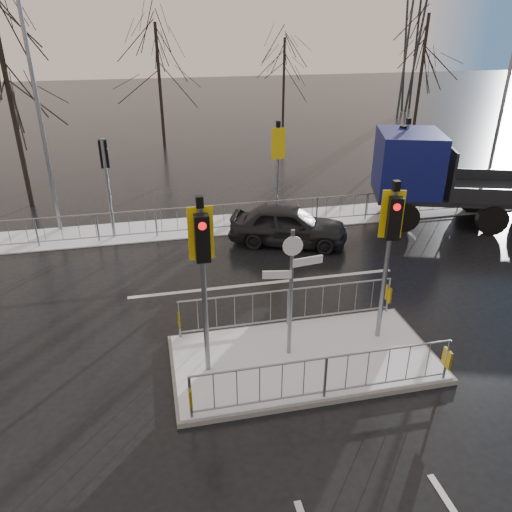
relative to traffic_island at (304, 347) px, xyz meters
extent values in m
plane|color=black|center=(0.01, -0.01, -0.39)|extent=(120.00, 120.00, 0.00)
cube|color=white|center=(0.01, 8.59, -0.37)|extent=(30.00, 2.00, 0.04)
cube|color=silver|center=(0.01, 3.79, -0.39)|extent=(8.00, 0.15, 0.01)
cube|color=slate|center=(0.01, -0.01, -0.33)|extent=(6.00, 3.00, 0.12)
cube|color=white|center=(0.01, -0.01, -0.26)|extent=(5.85, 2.85, 0.03)
cube|color=gold|center=(-2.69, -1.39, 0.28)|extent=(0.05, 0.28, 0.42)
cube|color=gold|center=(2.71, -1.39, 0.28)|extent=(0.05, 0.28, 0.42)
cube|color=gold|center=(-2.69, 1.37, 0.28)|extent=(0.05, 0.28, 0.42)
cube|color=gold|center=(2.71, 1.37, 0.28)|extent=(0.05, 0.28, 0.42)
cylinder|color=gray|center=(-2.19, -0.01, 1.63)|extent=(0.11, 0.11, 3.80)
cube|color=black|center=(-2.19, -0.19, 2.98)|extent=(0.28, 0.22, 0.95)
cylinder|color=red|center=(-2.19, -0.30, 3.28)|extent=(0.16, 0.04, 0.16)
cube|color=yellow|center=(-2.19, 0.06, 2.98)|extent=(0.50, 0.03, 1.10)
cube|color=black|center=(-2.19, -0.01, 3.65)|extent=(0.14, 0.14, 0.22)
cylinder|color=gray|center=(2.01, 0.39, 1.58)|extent=(0.11, 0.11, 3.70)
cube|color=black|center=(1.96, 0.22, 2.88)|extent=(0.33, 0.28, 0.95)
cylinder|color=red|center=(1.94, 0.11, 3.18)|extent=(0.16, 0.08, 0.16)
cube|color=yellow|center=(2.03, 0.46, 2.88)|extent=(0.49, 0.16, 1.10)
cube|color=black|center=(2.01, 0.39, 3.55)|extent=(0.14, 0.14, 0.22)
cylinder|color=gray|center=(-0.29, 0.19, 1.28)|extent=(0.09, 0.09, 3.10)
cube|color=silver|center=(0.06, 0.19, 2.08)|extent=(0.70, 0.14, 0.18)
cube|color=silver|center=(-0.61, 0.19, 1.83)|extent=(0.62, 0.15, 0.18)
cylinder|color=silver|center=(-0.29, 0.16, 2.48)|extent=(0.44, 0.03, 0.44)
cylinder|color=gray|center=(-4.49, 8.29, 1.40)|extent=(0.11, 0.11, 3.50)
cube|color=black|center=(-4.49, 8.47, 2.60)|extent=(0.28, 0.22, 0.95)
cylinder|color=red|center=(-4.49, 8.58, 2.90)|extent=(0.16, 0.04, 0.16)
cylinder|color=gray|center=(1.51, 8.29, 1.45)|extent=(0.11, 0.11, 3.60)
cube|color=black|center=(1.51, 8.47, 2.70)|extent=(0.28, 0.22, 0.95)
cylinder|color=red|center=(1.51, 8.58, 3.00)|extent=(0.16, 0.04, 0.16)
cube|color=yellow|center=(1.51, 8.22, 2.70)|extent=(0.50, 0.03, 1.10)
cube|color=black|center=(1.51, 8.29, 3.37)|extent=(0.14, 0.14, 0.22)
cylinder|color=gray|center=(6.51, 8.29, 1.40)|extent=(0.11, 0.11, 3.50)
cube|color=black|center=(6.46, 8.46, 2.60)|extent=(0.33, 0.28, 0.95)
cylinder|color=red|center=(6.44, 8.57, 2.90)|extent=(0.16, 0.08, 0.16)
cube|color=black|center=(6.51, 8.29, 3.27)|extent=(0.14, 0.14, 0.22)
imported|color=black|center=(1.46, 6.46, 0.30)|extent=(4.35, 3.00, 1.38)
cylinder|color=black|center=(5.90, 6.63, 0.16)|extent=(1.16, 0.66, 1.11)
cylinder|color=black|center=(6.62, 8.84, 0.16)|extent=(1.16, 0.66, 1.11)
cylinder|color=black|center=(8.85, 5.68, 0.16)|extent=(1.16, 0.66, 1.11)
cylinder|color=black|center=(9.57, 7.89, 0.16)|extent=(1.16, 0.66, 1.11)
cube|color=black|center=(8.79, 6.92, 0.69)|extent=(7.73, 4.68, 0.18)
cube|color=navy|center=(6.37, 7.70, 1.89)|extent=(2.93, 3.21, 2.21)
cube|color=black|center=(7.39, 7.37, 2.33)|extent=(0.73, 2.12, 1.22)
cube|color=#2D3033|center=(5.73, 7.91, 0.66)|extent=(0.91, 2.46, 0.39)
cube|color=black|center=(9.94, 6.54, 0.85)|extent=(5.45, 4.03, 0.13)
cube|color=black|center=(7.68, 7.28, 1.73)|extent=(0.91, 2.55, 1.66)
cylinder|color=black|center=(-7.99, 12.49, 3.29)|extent=(0.20, 0.20, 7.36)
cylinder|color=black|center=(-1.99, 21.99, 3.06)|extent=(0.19, 0.19, 6.90)
cylinder|color=black|center=(6.01, 23.99, 2.60)|extent=(0.16, 0.16, 5.98)
cylinder|color=black|center=(14.01, 20.99, 3.29)|extent=(0.20, 0.20, 7.36)
cylinder|color=gray|center=(10.51, 8.49, 3.61)|extent=(0.14, 0.14, 8.00)
cylinder|color=gray|center=(-6.49, 9.49, 3.71)|extent=(0.14, 0.14, 8.20)
camera|label=1|loc=(-3.05, -8.85, 6.77)|focal=35.00mm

